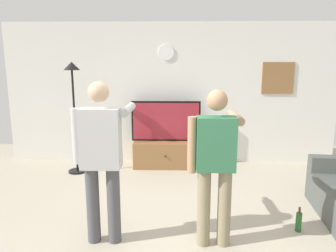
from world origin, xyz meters
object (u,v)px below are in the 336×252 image
(tv_stand, at_px, (166,153))
(beverage_bottle, at_px, (299,222))
(television, at_px, (166,121))
(wall_clock, at_px, (166,52))
(framed_picture, at_px, (278,78))
(person_standing_nearer_couch, at_px, (215,160))
(floor_lamp, at_px, (73,95))
(person_standing_nearer_lamp, at_px, (102,154))

(tv_stand, xyz_separation_m, beverage_bottle, (1.60, -2.37, -0.12))
(television, bearing_deg, wall_clock, 90.00)
(framed_picture, xyz_separation_m, person_standing_nearer_couch, (-1.54, -2.94, -0.72))
(person_standing_nearer_couch, bearing_deg, floor_lamp, 133.90)
(tv_stand, distance_m, person_standing_nearer_couch, 2.79)
(wall_clock, distance_m, beverage_bottle, 3.70)
(floor_lamp, bearing_deg, beverage_bottle, -31.91)
(television, distance_m, floor_lamp, 1.73)
(framed_picture, height_order, person_standing_nearer_couch, framed_picture)
(television, bearing_deg, floor_lamp, -164.87)
(floor_lamp, height_order, person_standing_nearer_couch, floor_lamp)
(floor_lamp, bearing_deg, person_standing_nearer_couch, -46.10)
(television, relative_size, person_standing_nearer_lamp, 0.74)
(tv_stand, height_order, person_standing_nearer_couch, person_standing_nearer_couch)
(beverage_bottle, bearing_deg, framed_picture, 78.95)
(tv_stand, height_order, framed_picture, framed_picture)
(wall_clock, height_order, person_standing_nearer_couch, wall_clock)
(wall_clock, xyz_separation_m, person_standing_nearer_lamp, (-0.60, -2.90, -1.15))
(tv_stand, xyz_separation_m, person_standing_nearer_couch, (0.58, -2.64, 0.69))
(framed_picture, relative_size, floor_lamp, 0.31)
(tv_stand, distance_m, television, 0.62)
(framed_picture, bearing_deg, tv_stand, -172.08)
(floor_lamp, distance_m, beverage_bottle, 3.97)
(tv_stand, height_order, wall_clock, wall_clock)
(tv_stand, relative_size, person_standing_nearer_couch, 0.72)
(television, xyz_separation_m, framed_picture, (2.12, 0.25, 0.80))
(framed_picture, xyz_separation_m, beverage_bottle, (-0.52, -2.67, -1.54))
(floor_lamp, xyz_separation_m, person_standing_nearer_couch, (2.17, -2.26, -0.46))
(television, xyz_separation_m, wall_clock, (0.00, 0.24, 1.27))
(tv_stand, height_order, floor_lamp, floor_lamp)
(tv_stand, bearing_deg, television, 90.00)
(person_standing_nearer_lamp, distance_m, person_standing_nearer_couch, 1.18)
(framed_picture, distance_m, floor_lamp, 3.78)
(person_standing_nearer_lamp, distance_m, beverage_bottle, 2.37)
(tv_stand, distance_m, framed_picture, 2.57)
(wall_clock, relative_size, framed_picture, 0.48)
(framed_picture, relative_size, person_standing_nearer_lamp, 0.35)
(person_standing_nearer_couch, bearing_deg, wall_clock, 101.25)
(floor_lamp, bearing_deg, person_standing_nearer_lamp, -65.90)
(tv_stand, distance_m, beverage_bottle, 2.86)
(beverage_bottle, bearing_deg, television, 123.54)
(floor_lamp, relative_size, person_standing_nearer_couch, 1.18)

